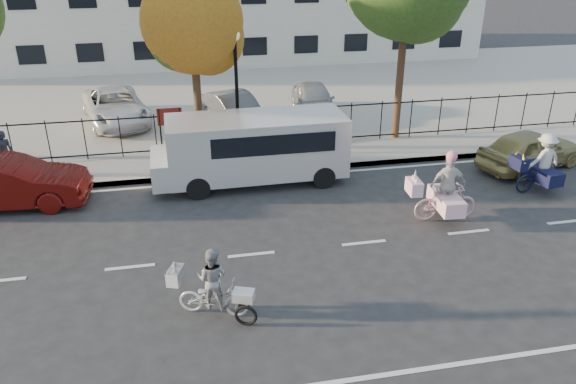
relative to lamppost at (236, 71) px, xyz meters
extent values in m
plane|color=#333334|center=(-0.50, -6.80, -3.11)|extent=(120.00, 120.00, 0.00)
cube|color=#A8A399|center=(-0.50, -1.75, -3.04)|extent=(60.00, 0.10, 0.15)
cube|color=#A8A399|center=(-0.50, -0.70, -3.04)|extent=(60.00, 2.20, 0.15)
cube|color=#A8A399|center=(-0.50, 8.20, -3.04)|extent=(60.00, 15.60, 0.15)
cube|color=silver|center=(-0.50, 18.20, -0.11)|extent=(34.00, 10.00, 6.00)
cylinder|color=black|center=(0.00, 0.00, -0.96)|extent=(0.12, 0.12, 4.00)
sphere|color=white|center=(0.00, 0.00, 1.19)|extent=(0.36, 0.36, 0.36)
cylinder|color=black|center=(-2.70, 0.00, -2.06)|extent=(0.06, 0.06, 1.80)
cylinder|color=black|center=(-2.00, 0.00, -2.06)|extent=(0.06, 0.06, 1.80)
cube|color=#59140F|center=(-2.35, 0.00, -1.46)|extent=(0.85, 0.04, 0.60)
imported|color=silver|center=(-1.61, -9.01, -2.71)|extent=(1.61, 1.03, 0.80)
imported|color=white|center=(-1.61, -9.01, -2.22)|extent=(0.82, 0.73, 1.40)
cube|color=white|center=(-2.36, -8.73, -2.23)|extent=(0.42, 0.55, 0.32)
cone|color=white|center=(-2.36, -8.63, -2.01)|extent=(0.12, 0.12, 0.16)
cone|color=white|center=(-2.36, -8.84, -2.01)|extent=(0.12, 0.12, 0.16)
torus|color=black|center=(-0.99, -9.55, -2.86)|extent=(0.49, 0.24, 0.50)
torus|color=black|center=(-0.99, -8.93, -2.86)|extent=(0.49, 0.24, 0.50)
cube|color=white|center=(-0.99, -9.24, -2.58)|extent=(0.52, 0.44, 0.22)
imported|color=#D2A0A7|center=(5.14, -5.98, -2.57)|extent=(1.84, 0.62, 1.09)
imported|color=silver|center=(5.14, -5.98, -2.02)|extent=(1.03, 0.48, 1.71)
cube|color=#FABED2|center=(4.16, -5.92, -2.02)|extent=(0.36, 0.62, 0.39)
cone|color=silver|center=(4.16, -5.92, -1.68)|extent=(0.13, 0.13, 0.35)
cube|color=#FABED2|center=(5.14, -5.98, -2.51)|extent=(0.68, 1.45, 0.44)
sphere|color=pink|center=(5.14, -5.98, -1.17)|extent=(0.30, 0.30, 0.30)
imported|color=#0F1533|center=(8.96, -4.73, -2.64)|extent=(1.86, 0.82, 0.95)
imported|color=silver|center=(8.96, -4.73, -2.05)|extent=(1.13, 0.73, 1.66)
cube|color=black|center=(8.02, -4.83, -2.06)|extent=(0.38, 0.61, 0.38)
cone|color=gold|center=(8.02, -4.64, -1.85)|extent=(0.13, 0.25, 0.34)
cone|color=gold|center=(8.02, -5.02, -1.85)|extent=(0.13, 0.25, 0.34)
cube|color=black|center=(8.96, -4.73, -2.53)|extent=(0.72, 1.42, 0.42)
cube|color=silver|center=(0.33, -2.30, -1.86)|extent=(5.65, 2.16, 1.87)
cube|color=silver|center=(-2.74, -2.30, -2.38)|extent=(0.55, 2.04, 0.83)
cylinder|color=black|center=(-1.65, -3.22, -2.75)|extent=(0.73, 0.28, 0.73)
cylinder|color=black|center=(-1.65, -1.38, -2.75)|extent=(0.73, 0.28, 0.73)
cylinder|color=black|center=(2.31, -3.22, -2.75)|extent=(0.73, 0.28, 0.73)
cylinder|color=black|center=(2.31, -1.38, -2.75)|extent=(0.73, 0.28, 0.73)
imported|color=#570C09|center=(-7.12, -2.64, -2.37)|extent=(4.62, 1.88, 1.49)
imported|color=tan|center=(9.67, -3.00, -2.43)|extent=(4.27, 2.72, 1.36)
imported|color=black|center=(-7.68, -0.56, -2.19)|extent=(0.66, 0.56, 1.55)
imported|color=silver|center=(-4.59, 4.51, -2.29)|extent=(3.33, 5.26, 1.35)
imported|color=#53555B|center=(0.20, 2.83, -2.27)|extent=(2.68, 4.42, 1.38)
imported|color=#999CA0|center=(3.73, 3.91, -2.29)|extent=(1.80, 4.04, 1.35)
cylinder|color=#442D1D|center=(-1.33, 0.83, -1.08)|extent=(0.28, 0.28, 4.07)
sphere|color=#9F6219|center=(-1.33, 0.83, 1.54)|extent=(3.49, 3.49, 3.49)
sphere|color=#9F6219|center=(-0.83, 1.03, 0.95)|extent=(2.56, 2.56, 2.56)
cylinder|color=#442D1D|center=(6.16, 0.50, -0.44)|extent=(0.28, 0.28, 5.35)
camera|label=1|loc=(-1.97, -18.97, 4.44)|focal=35.00mm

